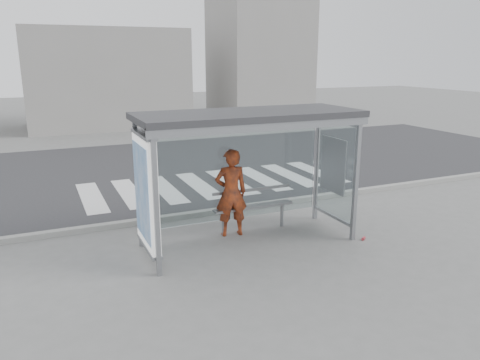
# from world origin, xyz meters

# --- Properties ---
(ground) EXTENTS (80.00, 80.00, 0.00)m
(ground) POSITION_xyz_m (0.00, 0.00, 0.00)
(ground) COLOR slate
(ground) RESTS_ON ground
(road) EXTENTS (30.00, 10.00, 0.01)m
(road) POSITION_xyz_m (0.00, 7.00, 0.00)
(road) COLOR #2B2A2D
(road) RESTS_ON ground
(curb) EXTENTS (30.00, 0.18, 0.12)m
(curb) POSITION_xyz_m (0.00, 1.95, 0.06)
(curb) COLOR gray
(curb) RESTS_ON ground
(crosswalk) EXTENTS (7.55, 3.00, 0.00)m
(crosswalk) POSITION_xyz_m (1.00, 4.50, 0.00)
(crosswalk) COLOR silver
(crosswalk) RESTS_ON ground
(bus_shelter) EXTENTS (4.25, 1.65, 2.62)m
(bus_shelter) POSITION_xyz_m (-0.37, 0.06, 1.98)
(bus_shelter) COLOR gray
(bus_shelter) RESTS_ON ground
(building_center) EXTENTS (8.00, 5.00, 5.00)m
(building_center) POSITION_xyz_m (0.00, 18.00, 2.50)
(building_center) COLOR gray
(building_center) RESTS_ON ground
(building_right) EXTENTS (5.00, 5.00, 7.00)m
(building_right) POSITION_xyz_m (9.00, 18.00, 3.50)
(building_right) COLOR gray
(building_right) RESTS_ON ground
(person) EXTENTS (0.72, 0.53, 1.83)m
(person) POSITION_xyz_m (-0.15, 0.55, 0.91)
(person) COLOR orange
(person) RESTS_ON ground
(bench) EXTENTS (1.77, 0.22, 0.92)m
(bench) POSITION_xyz_m (0.37, 0.58, 0.54)
(bench) COLOR slate
(bench) RESTS_ON ground
(soda_can) EXTENTS (0.13, 0.11, 0.06)m
(soda_can) POSITION_xyz_m (2.20, -0.81, 0.03)
(soda_can) COLOR #D13D48
(soda_can) RESTS_ON ground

